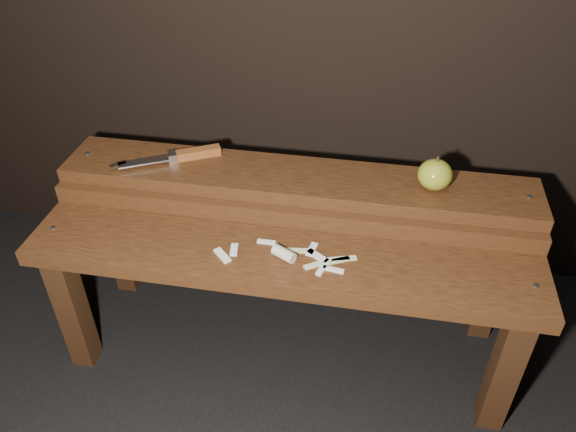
% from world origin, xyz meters
% --- Properties ---
extents(ground, '(60.00, 60.00, 0.00)m').
position_xyz_m(ground, '(0.00, 0.00, 0.00)').
color(ground, black).
extents(bench_front_tier, '(1.20, 0.20, 0.42)m').
position_xyz_m(bench_front_tier, '(0.00, -0.06, 0.35)').
color(bench_front_tier, black).
rests_on(bench_front_tier, ground).
extents(bench_rear_tier, '(1.20, 0.21, 0.50)m').
position_xyz_m(bench_rear_tier, '(0.00, 0.17, 0.41)').
color(bench_rear_tier, black).
rests_on(bench_rear_tier, ground).
extents(apple, '(0.08, 0.08, 0.09)m').
position_xyz_m(apple, '(0.34, 0.17, 0.54)').
color(apple, olive).
rests_on(apple, bench_rear_tier).
extents(knife, '(0.26, 0.15, 0.03)m').
position_xyz_m(knife, '(-0.30, 0.19, 0.51)').
color(knife, brown).
rests_on(knife, bench_rear_tier).
extents(apple_scraps, '(0.33, 0.11, 0.03)m').
position_xyz_m(apple_scraps, '(0.03, -0.05, 0.43)').
color(apple_scraps, beige).
rests_on(apple_scraps, bench_front_tier).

